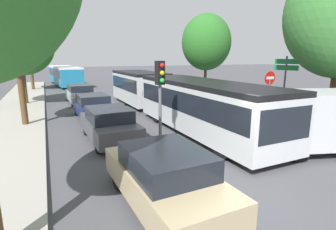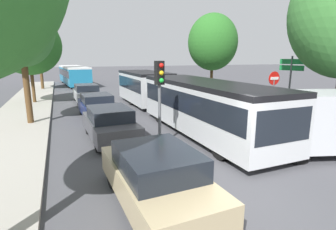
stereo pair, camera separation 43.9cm
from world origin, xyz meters
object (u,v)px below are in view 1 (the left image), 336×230
queued_car_navy (93,106)px  no_entry_sign (269,89)px  tree_right_mid (206,44)px  white_van (334,120)px  direction_sign_post (285,75)px  city_bus_rear (65,74)px  tree_left_distant (28,41)px  queued_car_tan (164,177)px  queued_car_silver (80,94)px  articulated_bus (169,94)px  queued_car_graphite (109,124)px  traffic_light (160,85)px  tree_left_far (20,45)px  tree_left_mid (12,28)px

queued_car_navy → no_entry_sign: 9.89m
tree_right_mid → white_van: bearing=-102.5°
white_van → direction_sign_post: bearing=-100.2°
no_entry_sign → tree_right_mid: bearing=167.7°
city_bus_rear → tree_left_distant: (-3.57, -4.29, 3.78)m
queued_car_navy → tree_right_mid: 11.79m
queued_car_tan → queued_car_silver: bearing=-1.8°
articulated_bus → queued_car_graphite: (-4.18, -2.82, -0.69)m
articulated_bus → queued_car_tan: (-4.11, -8.47, -0.69)m
articulated_bus → queued_car_navy: size_ratio=4.01×
articulated_bus → queued_car_navy: 4.53m
articulated_bus → traffic_light: bearing=-29.6°
white_van → no_entry_sign: no_entry_sign is taller
queued_car_graphite → direction_sign_post: 10.06m
articulated_bus → tree_left_distant: 20.06m
queued_car_tan → direction_sign_post: bearing=-63.2°
no_entry_sign → tree_left_far: tree_left_far is taller
queued_car_graphite → direction_sign_post: (9.89, -0.29, 1.82)m
direction_sign_post → tree_left_mid: tree_left_mid is taller
no_entry_sign → tree_left_mid: size_ratio=0.41×
traffic_light → tree_left_distant: size_ratio=0.43×
traffic_light → queued_car_tan: bearing=-33.6°
traffic_light → no_entry_sign: (6.69, 1.01, -0.62)m
articulated_bus → tree_left_far: tree_left_far is taller
queued_car_tan → tree_left_far: size_ratio=0.65×
queued_car_navy → tree_left_far: size_ratio=0.63×
tree_left_far → tree_left_distant: size_ratio=0.83×
white_van → no_entry_sign: bearing=-84.7°
city_bus_rear → queued_car_silver: 14.83m
queued_car_silver → traffic_light: size_ratio=1.24×
queued_car_tan → no_entry_sign: (8.31, 4.99, 1.14)m
queued_car_navy → queued_car_silver: bearing=-1.7°
queued_car_navy → direction_sign_post: direction_sign_post is taller
articulated_bus → queued_car_silver: size_ratio=3.94×
traffic_light → tree_right_mid: 13.72m
tree_right_mid → direction_sign_post: bearing=-93.3°
tree_left_distant → tree_right_mid: bearing=-41.2°
tree_left_mid → tree_left_far: tree_left_mid is taller
city_bus_rear → tree_left_far: 14.67m
tree_left_mid → direction_sign_post: bearing=-18.1°
white_van → traffic_light: traffic_light is taller
queued_car_navy → tree_left_distant: 17.32m
white_van → tree_right_mid: size_ratio=0.75×
queued_car_tan → tree_right_mid: bearing=-37.6°
city_bus_rear → queued_car_silver: bearing=175.7°
articulated_bus → queued_car_tan: size_ratio=3.92×
articulated_bus → city_bus_rear: (-4.19, 22.41, -0.04)m
articulated_bus → queued_car_tan: bearing=-26.4°
queued_car_navy → tree_left_far: 8.58m
direction_sign_post → tree_right_mid: (0.52, 8.99, 2.10)m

